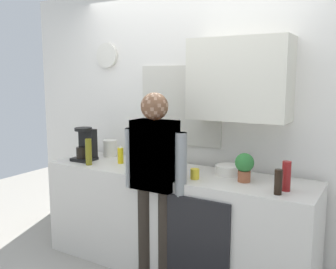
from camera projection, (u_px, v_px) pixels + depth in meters
kitchen_counter at (173, 220)px, 3.32m from camera, size 2.45×0.64×0.90m
dishwasher_panel at (195, 249)px, 2.85m from camera, size 0.56×0.02×0.81m
back_wall_assembly at (201, 115)px, 3.49m from camera, size 4.05×0.42×2.60m
coffee_maker at (86, 146)px, 3.68m from camera, size 0.20×0.20×0.33m
bottle_red_vinegar at (286, 176)px, 2.67m from camera, size 0.06×0.06×0.22m
bottle_dark_sauce at (278, 182)px, 2.59m from camera, size 0.06×0.06×0.18m
bottle_olive_oil at (89, 152)px, 3.47m from camera, size 0.06×0.06×0.25m
bottle_clear_soda at (140, 151)px, 3.45m from camera, size 0.09×0.09×0.28m
cup_yellow_cup at (195, 174)px, 3.00m from camera, size 0.07×0.07×0.08m
cup_white_mug at (174, 164)px, 3.34m from camera, size 0.08×0.08×0.09m
mixing_bowl at (228, 170)px, 3.14m from camera, size 0.22×0.22×0.08m
potted_plant at (244, 165)px, 2.91m from camera, size 0.15×0.15×0.23m
dish_soap at (121, 155)px, 3.55m from camera, size 0.06×0.06×0.18m
storage_canister at (110, 148)px, 3.87m from camera, size 0.14×0.14×0.17m
person_at_sink at (155, 173)px, 2.99m from camera, size 0.57×0.22×1.60m
person_guest at (155, 173)px, 2.99m from camera, size 0.57×0.22×1.60m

